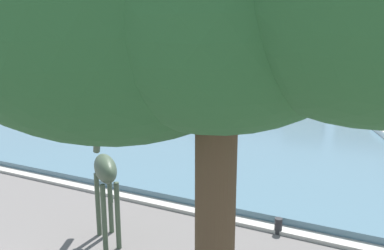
% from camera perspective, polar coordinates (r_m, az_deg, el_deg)
% --- Properties ---
extents(harbor_water, '(90.21, 50.12, 0.35)m').
position_cam_1_polar(harbor_water, '(36.92, 13.54, 2.95)').
color(harbor_water, '#476675').
rests_on(harbor_water, ground).
extents(quay_edge_coping, '(90.21, 0.50, 0.12)m').
position_cam_1_polar(quay_edge_coping, '(14.12, -10.37, -11.46)').
color(quay_edge_coping, '#ADA89E').
rests_on(quay_edge_coping, ground).
extents(giraffe_statue, '(2.14, 1.86, 4.35)m').
position_cam_1_polar(giraffe_statue, '(10.56, -14.14, -7.11)').
color(giraffe_statue, '#3D4C38').
rests_on(giraffe_statue, ground).
extents(sailboat_yellow, '(3.68, 8.98, 9.69)m').
position_cam_1_polar(sailboat_yellow, '(58.66, -1.42, 6.67)').
color(sailboat_yellow, gold).
rests_on(sailboat_yellow, ground).
extents(sailboat_grey, '(3.75, 9.88, 8.89)m').
position_cam_1_polar(sailboat_grey, '(35.98, -22.28, 2.78)').
color(sailboat_grey, '#939399').
rests_on(sailboat_grey, ground).
extents(sailboat_green, '(2.98, 9.08, 5.95)m').
position_cam_1_polar(sailboat_green, '(47.35, -11.70, 5.17)').
color(sailboat_green, '#236B42').
rests_on(sailboat_green, ground).
extents(shade_tree, '(7.03, 4.67, 7.87)m').
position_cam_1_polar(shade_tree, '(4.31, -1.44, 18.36)').
color(shade_tree, brown).
rests_on(shade_tree, ground).
extents(mooring_bollard, '(0.24, 0.24, 0.50)m').
position_cam_1_polar(mooring_bollard, '(11.68, 13.96, -15.73)').
color(mooring_bollard, '#232326').
rests_on(mooring_bollard, ground).
extents(townhouse_tall_gabled, '(8.78, 6.62, 11.71)m').
position_cam_1_polar(townhouse_tall_gabled, '(70.58, 3.90, 11.88)').
color(townhouse_tall_gabled, beige).
rests_on(townhouse_tall_gabled, ground).
extents(townhouse_wide_warehouse, '(7.04, 5.39, 8.88)m').
position_cam_1_polar(townhouse_wide_warehouse, '(66.45, 12.88, 10.41)').
color(townhouse_wide_warehouse, beige).
rests_on(townhouse_wide_warehouse, ground).
extents(townhouse_end_terrace, '(6.26, 7.98, 10.11)m').
position_cam_1_polar(townhouse_end_terrace, '(64.29, 18.73, 10.61)').
color(townhouse_end_terrace, tan).
rests_on(townhouse_end_terrace, ground).
extents(townhouse_corner_house, '(8.98, 7.05, 10.51)m').
position_cam_1_polar(townhouse_corner_house, '(66.16, 27.24, 10.13)').
color(townhouse_corner_house, tan).
rests_on(townhouse_corner_house, ground).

